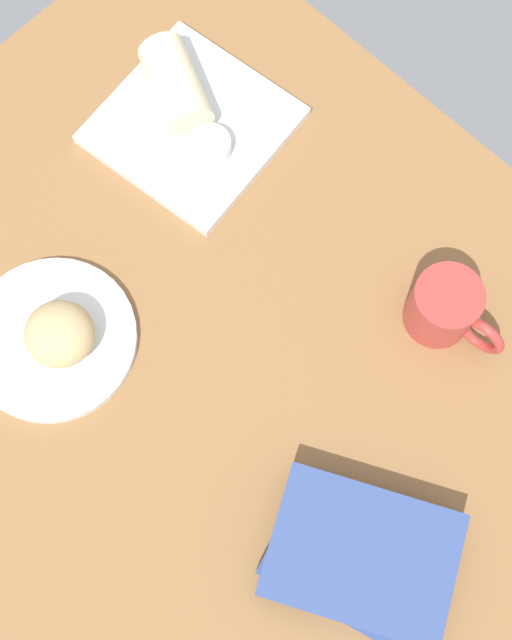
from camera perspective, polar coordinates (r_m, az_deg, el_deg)
dining_table at (r=106.96cm, az=-1.68°, el=-3.54°), size 110.00×90.00×4.00cm
round_plate at (r=108.13cm, az=-13.32°, el=-1.24°), size 20.77×20.77×1.40cm
scone_pastry at (r=104.16cm, az=-12.84°, el=-0.90°), size 10.37×10.29×6.00cm
square_plate at (r=116.92cm, az=-4.21°, el=12.71°), size 24.88×24.88×1.60cm
sauce_cup at (r=112.65cm, az=-3.08°, el=11.37°), size 5.52×5.52×2.76cm
breakfast_wrap at (r=115.55cm, az=-5.32°, el=15.17°), size 13.71×10.77×6.24cm
book_stack at (r=100.15cm, az=6.72°, el=-15.30°), size 25.04×22.71×4.56cm
coffee_mug at (r=104.99cm, az=12.43°, el=0.77°), size 12.86×8.27×8.52cm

